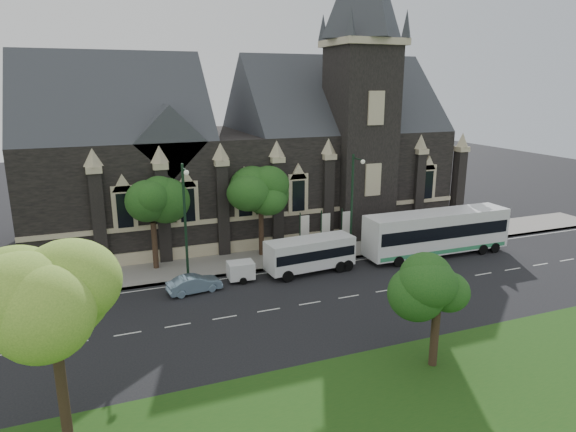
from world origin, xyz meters
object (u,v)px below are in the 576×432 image
street_lamp_mid (185,216)px  box_trailer (241,270)px  tree_park_near (57,299)px  tree_walk_right (262,190)px  sedan (194,284)px  banner_flag_right (345,226)px  shuttle_bus (310,253)px  banner_flag_left (303,231)px  street_lamp_near (353,201)px  banner_flag_center (324,228)px  tour_coach (437,232)px  car_far_red (2,302)px  tree_walk_left (154,200)px  tree_park_east (439,283)px

street_lamp_mid → box_trailer: 5.84m
tree_park_near → tree_walk_right: tree_park_near is taller
sedan → street_lamp_mid: bearing=-7.7°
banner_flag_right → shuttle_bus: (-4.88, -3.53, -0.78)m
banner_flag_right → banner_flag_left: bearing=180.0°
street_lamp_near → banner_flag_center: (-1.71, 1.91, -2.73)m
tree_park_near → tour_coach: 32.61m
shuttle_bus → car_far_red: (-21.82, 0.67, -0.88)m
tree_walk_right → tree_park_near: bearing=-127.6°
tree_park_near → tree_walk_left: bearing=72.9°
street_lamp_mid → box_trailer: size_ratio=3.14×
tree_park_east → street_lamp_mid: bearing=121.8°
banner_flag_left → box_trailer: bearing=-152.9°
banner_flag_left → tour_coach: (11.07, -3.76, -0.27)m
tree_walk_left → tour_coach: size_ratio=0.57×
tree_park_east → tree_walk_right: (-2.96, 20.04, 1.20)m
tree_park_near → banner_flag_center: tree_park_near is taller
tree_walk_right → sedan: tree_walk_right is taller
tree_park_near → sedan: tree_park_near is taller
box_trailer → sedan: size_ratio=0.73×
street_lamp_mid → car_far_red: street_lamp_mid is taller
banner_flag_center → street_lamp_near: bearing=-48.1°
tree_park_east → tour_coach: 18.53m
tree_park_near → shuttle_bus: (17.18, 14.24, -4.81)m
tree_park_near → tree_walk_right: (14.98, 19.48, -0.60)m
tree_park_east → street_lamp_mid: size_ratio=0.70×
street_lamp_near → banner_flag_left: bearing=152.8°
box_trailer → shuttle_bus: bearing=1.0°
banner_flag_right → sedan: size_ratio=1.03×
car_far_red → sedan: bearing=-100.4°
tree_walk_right → tour_coach: tree_walk_right is taller
tree_walk_left → street_lamp_mid: street_lamp_mid is taller
street_lamp_near → car_far_red: bearing=-177.9°
street_lamp_mid → tour_coach: bearing=-4.9°
tree_park_near → shuttle_bus: size_ratio=1.17×
street_lamp_mid → tree_park_east: bearing=-58.2°
tree_park_near → sedan: 16.65m
tree_walk_right → banner_flag_center: 6.36m
tree_walk_left → car_far_red: (-10.62, -4.56, -5.01)m
tour_coach → sedan: (-21.35, -0.47, -1.47)m
tree_walk_right → street_lamp_near: 7.72m
street_lamp_mid → shuttle_bus: (9.41, -1.63, -3.51)m
tree_walk_left → street_lamp_mid: (1.80, -3.61, -0.62)m
banner_flag_left → tour_coach: size_ratio=0.30×
tree_walk_left → tour_coach: bearing=-13.3°
box_trailer → tour_coach: bearing=1.5°
banner_flag_center → tour_coach: 9.82m
shuttle_bus → sedan: shuttle_bus is taller
tree_park_near → banner_flag_right: tree_park_near is taller
banner_flag_right → tour_coach: (7.07, -3.76, -0.27)m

